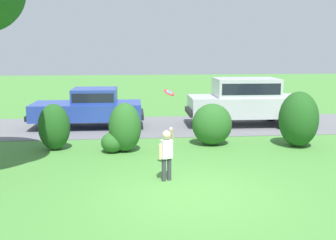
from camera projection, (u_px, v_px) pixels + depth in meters
ground_plane at (191, 194)px, 8.62m from camera, size 80.00×80.00×0.00m
driveway_strip at (162, 126)px, 16.15m from camera, size 28.00×4.40×0.02m
shrub_near_tree at (54, 127)px, 12.28m from camera, size 0.97×0.85×1.43m
shrub_centre_left at (123, 130)px, 12.06m from camera, size 1.21×0.97×1.49m
shrub_centre at (212, 124)px, 12.92m from camera, size 1.29×1.07×1.35m
shrub_centre_right at (298, 119)px, 12.69m from camera, size 1.22×1.34×1.76m
parked_sedan at (90, 107)px, 15.68m from camera, size 4.43×2.15×1.56m
parked_suv at (245, 99)px, 16.10m from camera, size 4.73×2.17×1.92m
child_thrower at (167, 151)px, 9.37m from camera, size 0.40×0.36×1.29m
frisbee at (169, 92)px, 9.77m from camera, size 0.29×0.28×0.20m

